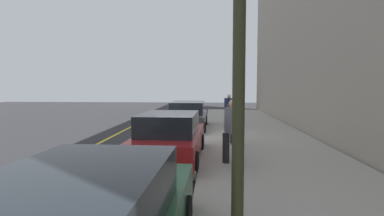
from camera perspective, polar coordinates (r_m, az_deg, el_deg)
ground_plane at (r=14.33m, az=-1.74°, el=-5.16°), size 56.00×56.00×0.00m
sidewalk at (r=14.38m, az=11.51°, el=-4.91°), size 28.00×4.60×0.15m
lane_stripe_centre at (r=14.97m, az=-14.07°, el=-4.86°), size 28.00×0.14×0.01m
snow_bank_curb at (r=11.73m, az=0.47°, el=-6.70°), size 8.26×0.56×0.22m
parked_car_red at (r=9.32m, az=-4.13°, el=-5.52°), size 4.54×1.98×1.51m
parked_car_charcoal at (r=15.79m, az=-0.72°, el=-1.51°), size 4.69×1.92×1.51m
pedestrian_navy_coat at (r=17.63m, az=6.86°, el=-0.00°), size 0.54×0.52×1.68m
pedestrian_grey_coat at (r=8.77m, az=7.55°, el=-3.87°), size 0.56×0.56×1.79m
pedestrian_brown_coat at (r=11.58m, az=7.66°, el=-2.18°), size 0.56×0.47×1.69m
traffic_light_pole at (r=2.99m, az=8.78°, el=15.45°), size 0.35×0.26×4.06m
rolling_suitcase at (r=17.15m, az=6.81°, el=-2.08°), size 0.34×0.22×0.98m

